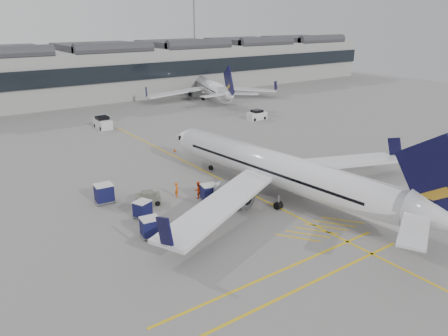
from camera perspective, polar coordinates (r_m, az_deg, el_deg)
ground at (r=40.25m, az=-4.77°, el=-8.02°), size 220.00×220.00×0.00m
terminal at (r=105.10m, az=-26.04°, el=10.63°), size 200.00×20.45×12.40m
apron_markings at (r=52.92m, az=-1.13°, el=-1.10°), size 0.25×60.00×0.01m
airliner_main at (r=46.17m, az=7.63°, el=-0.41°), size 35.00×38.40×10.21m
airliner_far at (r=103.86m, az=-1.81°, el=10.52°), size 30.03×33.32×9.18m
belt_loader at (r=46.38m, az=0.96°, el=-3.44°), size 4.34×1.85×1.73m
baggage_cart_a at (r=45.81m, az=-1.97°, el=-3.15°), size 1.93×1.70×1.78m
baggage_cart_b at (r=42.77m, az=-10.60°, el=-5.25°), size 1.98×1.84×1.68m
baggage_cart_c at (r=46.89m, az=-15.39°, el=-3.15°), size 2.05×1.75×2.02m
baggage_cart_d at (r=39.06m, az=-9.61°, el=-7.55°), size 1.88×1.62×1.80m
ramp_agent_a at (r=46.93m, az=-6.19°, el=-2.83°), size 0.70×0.74×1.69m
ramp_agent_b at (r=46.49m, az=-3.41°, el=-2.86°), size 0.99×0.83×1.85m
pushback_tug at (r=45.69m, az=-9.90°, el=-3.96°), size 2.85×2.30×1.39m
safety_cone_nose at (r=62.83m, az=-6.48°, el=2.35°), size 0.40×0.40×0.55m
safety_cone_engine at (r=53.24m, az=4.70°, el=-0.78°), size 0.34×0.34×0.47m
service_van_mid at (r=78.60m, az=-15.56°, el=5.69°), size 2.08×4.08×2.09m
service_van_right at (r=82.49m, az=4.32°, el=6.88°), size 3.65×1.86×1.87m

